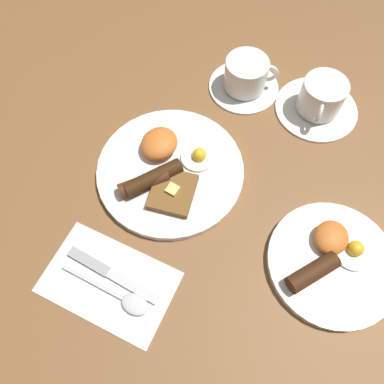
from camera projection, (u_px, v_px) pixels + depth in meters
name	position (u px, v px, depth m)	size (l,w,h in m)	color
ground_plane	(171.00, 172.00, 0.70)	(3.00, 3.00, 0.00)	brown
breakfast_plate_near	(168.00, 169.00, 0.69)	(0.27, 0.27, 0.05)	white
breakfast_plate_far	(331.00, 260.00, 0.62)	(0.21, 0.21, 0.04)	white
teacup_near	(246.00, 77.00, 0.77)	(0.15, 0.15, 0.07)	white
teacup_far	(320.00, 100.00, 0.74)	(0.17, 0.17, 0.07)	white
napkin	(109.00, 282.00, 0.61)	(0.13, 0.21, 0.01)	white
knife	(107.00, 272.00, 0.61)	(0.02, 0.17, 0.01)	silver
spoon	(125.00, 299.00, 0.59)	(0.03, 0.16, 0.01)	silver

